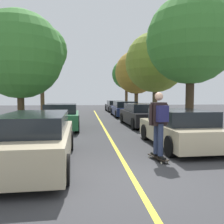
{
  "coord_description": "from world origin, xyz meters",
  "views": [
    {
      "loc": [
        -1.04,
        -4.91,
        1.83
      ],
      "look_at": [
        0.3,
        6.93,
        1.0
      ],
      "focal_mm": 38.07,
      "sensor_mm": 36.0,
      "label": 1
    }
  ],
  "objects_px": {
    "parked_car_right_near": "(142,115)",
    "street_tree_right_farthest": "(126,74)",
    "parked_car_left_near": "(61,117)",
    "parked_car_left_nearest": "(36,139)",
    "parked_car_right_far": "(124,109)",
    "skateboard": "(158,157)",
    "skateboarder": "(159,120)",
    "parked_car_right_nearest": "(180,128)",
    "street_tree_left_nearest": "(20,55)",
    "parked_car_right_farthest": "(115,106)",
    "street_tree_right_far": "(136,72)",
    "street_tree_right_nearest": "(191,40)",
    "street_tree_left_near": "(41,51)",
    "street_tree_right_near": "(155,62)"
  },
  "relations": [
    {
      "from": "parked_car_right_near",
      "to": "street_tree_right_farthest",
      "type": "distance_m",
      "value": 18.3
    },
    {
      "from": "parked_car_left_near",
      "to": "street_tree_right_farthest",
      "type": "height_order",
      "value": "street_tree_right_farthest"
    },
    {
      "from": "parked_car_left_nearest",
      "to": "parked_car_right_far",
      "type": "distance_m",
      "value": 14.72
    },
    {
      "from": "skateboard",
      "to": "parked_car_left_nearest",
      "type": "bearing_deg",
      "value": -179.68
    },
    {
      "from": "parked_car_right_far",
      "to": "skateboarder",
      "type": "height_order",
      "value": "skateboarder"
    },
    {
      "from": "skateboarder",
      "to": "skateboard",
      "type": "bearing_deg",
      "value": 102.7
    },
    {
      "from": "parked_car_left_near",
      "to": "skateboard",
      "type": "distance_m",
      "value": 7.42
    },
    {
      "from": "parked_car_right_nearest",
      "to": "street_tree_right_farthest",
      "type": "xyz_separation_m",
      "value": [
        2.15,
        23.58,
        4.01
      ]
    },
    {
      "from": "parked_car_right_near",
      "to": "skateboarder",
      "type": "xyz_separation_m",
      "value": [
        -1.34,
        -7.6,
        0.48
      ]
    },
    {
      "from": "parked_car_right_near",
      "to": "skateboarder",
      "type": "distance_m",
      "value": 7.73
    },
    {
      "from": "parked_car_right_far",
      "to": "street_tree_left_nearest",
      "type": "bearing_deg",
      "value": -133.9
    },
    {
      "from": "parked_car_right_far",
      "to": "skateboard",
      "type": "height_order",
      "value": "parked_car_right_far"
    },
    {
      "from": "parked_car_right_nearest",
      "to": "parked_car_right_farthest",
      "type": "height_order",
      "value": "parked_car_right_nearest"
    },
    {
      "from": "parked_car_right_nearest",
      "to": "street_tree_right_far",
      "type": "relative_size",
      "value": 0.65
    },
    {
      "from": "parked_car_right_farthest",
      "to": "street_tree_right_farthest",
      "type": "height_order",
      "value": "street_tree_right_farthest"
    },
    {
      "from": "skateboard",
      "to": "parked_car_right_far",
      "type": "bearing_deg",
      "value": 84.5
    },
    {
      "from": "parked_car_left_nearest",
      "to": "skateboarder",
      "type": "relative_size",
      "value": 2.53
    },
    {
      "from": "parked_car_right_far",
      "to": "skateboard",
      "type": "relative_size",
      "value": 5.4
    },
    {
      "from": "parked_car_right_nearest",
      "to": "street_tree_left_nearest",
      "type": "distance_m",
      "value": 9.17
    },
    {
      "from": "parked_car_left_nearest",
      "to": "street_tree_right_far",
      "type": "distance_m",
      "value": 20.55
    },
    {
      "from": "parked_car_left_near",
      "to": "street_tree_left_nearest",
      "type": "xyz_separation_m",
      "value": [
        -2.15,
        0.24,
        3.3
      ]
    },
    {
      "from": "street_tree_left_nearest",
      "to": "street_tree_right_nearest",
      "type": "relative_size",
      "value": 0.89
    },
    {
      "from": "parked_car_left_near",
      "to": "parked_car_right_near",
      "type": "xyz_separation_m",
      "value": [
        4.67,
        0.96,
        -0.02
      ]
    },
    {
      "from": "street_tree_left_near",
      "to": "street_tree_right_farthest",
      "type": "distance_m",
      "value": 14.95
    },
    {
      "from": "parked_car_right_far",
      "to": "street_tree_left_nearest",
      "type": "distance_m",
      "value": 10.39
    },
    {
      "from": "parked_car_right_near",
      "to": "skateboarder",
      "type": "height_order",
      "value": "skateboarder"
    },
    {
      "from": "street_tree_left_nearest",
      "to": "parked_car_right_far",
      "type": "bearing_deg",
      "value": 46.1
    },
    {
      "from": "street_tree_left_nearest",
      "to": "street_tree_right_nearest",
      "type": "bearing_deg",
      "value": -7.3
    },
    {
      "from": "parked_car_left_nearest",
      "to": "street_tree_right_farthest",
      "type": "xyz_separation_m",
      "value": [
        6.82,
        25.32,
        3.97
      ]
    },
    {
      "from": "skateboard",
      "to": "street_tree_right_near",
      "type": "bearing_deg",
      "value": 73.81
    },
    {
      "from": "parked_car_left_nearest",
      "to": "street_tree_right_farthest",
      "type": "distance_m",
      "value": 26.52
    },
    {
      "from": "street_tree_left_near",
      "to": "street_tree_right_near",
      "type": "xyz_separation_m",
      "value": [
        8.98,
        -1.31,
        -0.95
      ]
    },
    {
      "from": "parked_car_left_nearest",
      "to": "street_tree_right_far",
      "type": "xyz_separation_m",
      "value": [
        6.82,
        19.05,
        3.62
      ]
    },
    {
      "from": "street_tree_right_nearest",
      "to": "street_tree_right_farthest",
      "type": "height_order",
      "value": "street_tree_right_nearest"
    },
    {
      "from": "skateboard",
      "to": "skateboarder",
      "type": "bearing_deg",
      "value": -77.3
    },
    {
      "from": "street_tree_left_near",
      "to": "street_tree_right_far",
      "type": "xyz_separation_m",
      "value": [
        8.98,
        5.67,
        -1.08
      ]
    },
    {
      "from": "street_tree_right_nearest",
      "to": "skateboard",
      "type": "relative_size",
      "value": 8.0
    },
    {
      "from": "street_tree_right_farthest",
      "to": "parked_car_right_far",
      "type": "bearing_deg",
      "value": -100.74
    },
    {
      "from": "parked_car_right_farthest",
      "to": "street_tree_right_nearest",
      "type": "bearing_deg",
      "value": -81.69
    },
    {
      "from": "parked_car_left_nearest",
      "to": "parked_car_left_near",
      "type": "distance_m",
      "value": 6.63
    },
    {
      "from": "street_tree_left_near",
      "to": "street_tree_right_far",
      "type": "height_order",
      "value": "street_tree_left_near"
    },
    {
      "from": "parked_car_left_nearest",
      "to": "parked_car_right_near",
      "type": "xyz_separation_m",
      "value": [
        4.67,
        7.58,
        -0.03
      ]
    },
    {
      "from": "parked_car_right_farthest",
      "to": "street_tree_right_far",
      "type": "distance_m",
      "value": 4.5
    },
    {
      "from": "street_tree_right_nearest",
      "to": "street_tree_right_far",
      "type": "height_order",
      "value": "street_tree_right_nearest"
    },
    {
      "from": "skateboarder",
      "to": "street_tree_right_far",
      "type": "bearing_deg",
      "value": 79.62
    },
    {
      "from": "street_tree_left_nearest",
      "to": "street_tree_right_far",
      "type": "distance_m",
      "value": 15.13
    },
    {
      "from": "parked_car_left_near",
      "to": "street_tree_left_near",
      "type": "bearing_deg",
      "value": 107.69
    },
    {
      "from": "street_tree_right_near",
      "to": "street_tree_right_farthest",
      "type": "distance_m",
      "value": 13.25
    },
    {
      "from": "parked_car_right_farthest",
      "to": "parked_car_right_far",
      "type": "bearing_deg",
      "value": -90.01
    },
    {
      "from": "parked_car_right_far",
      "to": "parked_car_right_near",
      "type": "bearing_deg",
      "value": -90.0
    }
  ]
}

